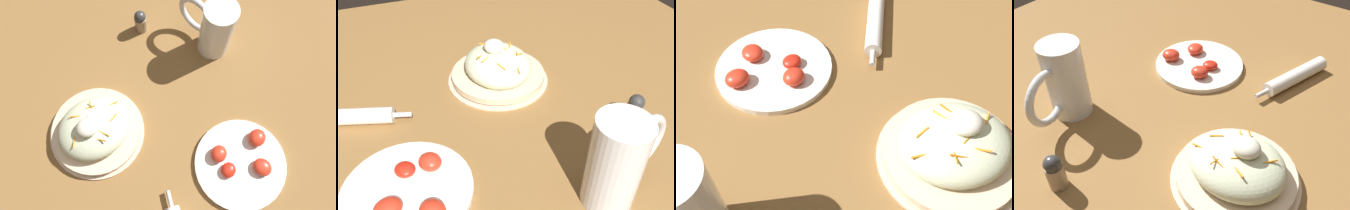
# 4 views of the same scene
# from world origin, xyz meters

# --- Properties ---
(ground_plane) EXTENTS (1.43, 1.43, 0.00)m
(ground_plane) POSITION_xyz_m (0.00, 0.00, 0.00)
(ground_plane) COLOR olive
(salad_plate) EXTENTS (0.23, 0.23, 0.10)m
(salad_plate) POSITION_xyz_m (0.17, -0.06, 0.03)
(salad_plate) COLOR beige
(salad_plate) RESTS_ON ground_plane
(napkin_roll) EXTENTS (0.09, 0.22, 0.03)m
(napkin_roll) POSITION_xyz_m (0.14, 0.27, 0.02)
(napkin_roll) COLOR white
(napkin_roll) RESTS_ON ground_plane
(tomato_plate) EXTENTS (0.21, 0.21, 0.04)m
(tomato_plate) POSITION_xyz_m (-0.08, 0.18, 0.01)
(tomato_plate) COLOR white
(tomato_plate) RESTS_ON ground_plane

